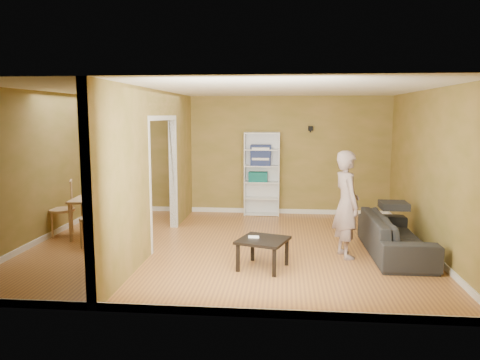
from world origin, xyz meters
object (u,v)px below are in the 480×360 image
object	(u,v)px
chair_left	(62,208)
chair_far	(122,207)
dining_table	(105,203)
bookshelf	(262,174)
person	(347,195)
chair_near	(93,217)
sofa	(395,229)
coffee_table	(263,243)

from	to	relation	value
chair_left	chair_far	world-z (taller)	chair_left
dining_table	chair_left	xyz separation A→B (m)	(-0.81, -0.01, -0.12)
dining_table	bookshelf	bearing A→B (deg)	38.97
person	chair_far	distance (m)	4.29
dining_table	chair_near	bearing A→B (deg)	-87.13
chair_left	chair_far	xyz separation A→B (m)	(0.93, 0.53, -0.07)
sofa	dining_table	distance (m)	5.00
sofa	coffee_table	xyz separation A→B (m)	(-2.05, -0.88, -0.04)
coffee_table	chair_far	size ratio (longest dim) A/B	0.73
person	coffee_table	xyz separation A→B (m)	(-1.25, -0.68, -0.61)
coffee_table	dining_table	world-z (taller)	dining_table
person	bookshelf	world-z (taller)	person
sofa	bookshelf	distance (m)	3.62
bookshelf	dining_table	xyz separation A→B (m)	(-2.72, -2.20, -0.28)
bookshelf	chair_near	distance (m)	3.91
chair_near	chair_left	bearing A→B (deg)	141.10
person	chair_far	world-z (taller)	person
dining_table	chair_near	xyz separation A→B (m)	(0.03, -0.60, -0.12)
person	chair_left	size ratio (longest dim) A/B	1.90
chair_left	chair_near	distance (m)	1.03
chair_near	dining_table	bearing A→B (deg)	89.25
coffee_table	dining_table	distance (m)	3.28
sofa	person	bearing A→B (deg)	103.72
sofa	chair_left	bearing A→B (deg)	83.63
coffee_table	chair_far	xyz separation A→B (m)	(-2.79, 2.01, 0.08)
chair_far	chair_near	bearing A→B (deg)	62.30
chair_near	bookshelf	bearing A→B (deg)	42.54
chair_left	dining_table	bearing A→B (deg)	68.07
sofa	chair_far	world-z (taller)	chair_far
chair_far	chair_left	bearing A→B (deg)	6.62
bookshelf	chair_far	xyz separation A→B (m)	(-2.60, -1.67, -0.46)
person	bookshelf	bearing A→B (deg)	10.34
person	bookshelf	xyz separation A→B (m)	(-1.44, 3.00, -0.06)
sofa	chair_far	bearing A→B (deg)	76.40
sofa	chair_near	distance (m)	4.93
chair_near	chair_far	xyz separation A→B (m)	(0.09, 1.13, -0.06)
sofa	person	world-z (taller)	person
sofa	chair_near	bearing A→B (deg)	89.52
bookshelf	chair_left	distance (m)	4.18
coffee_table	chair_far	world-z (taller)	chair_far
chair_left	chair_near	bearing A→B (deg)	32.39
person	coffee_table	bearing A→B (deg)	103.25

